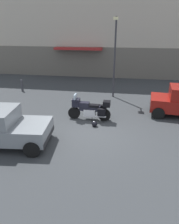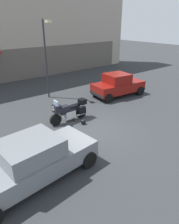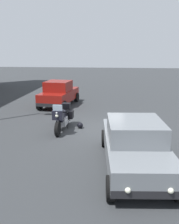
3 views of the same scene
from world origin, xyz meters
TOP-DOWN VIEW (x-y plane):
  - ground_plane at (0.00, 0.00)m, footprint 80.00×80.00m
  - motorcycle at (-0.22, 1.54)m, footprint 2.26×0.77m
  - helmet at (0.13, 0.77)m, footprint 0.28×0.28m
  - car_hatchback_near at (4.84, 2.85)m, footprint 4.00×2.16m
  - car_sedan_far at (-3.72, -1.50)m, footprint 4.69×2.28m

SIDE VIEW (x-z plane):
  - ground_plane at x=0.00m, z-range 0.00..0.00m
  - helmet at x=0.13m, z-range 0.00..0.28m
  - motorcycle at x=-0.22m, z-range -0.06..1.30m
  - car_sedan_far at x=-3.72m, z-range 0.00..1.56m
  - car_hatchback_near at x=4.84m, z-range -0.01..1.63m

